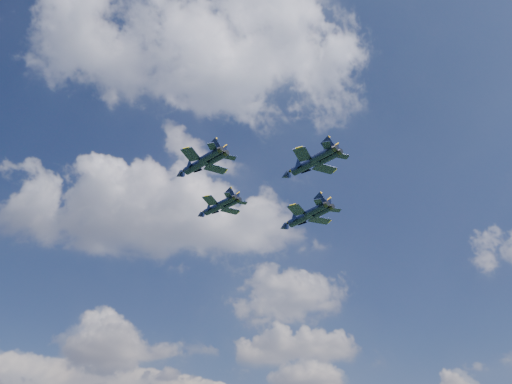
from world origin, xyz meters
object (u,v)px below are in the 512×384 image
Objects in this scene: jet_left at (195,166)px; jet_slot at (304,166)px; jet_right at (300,219)px; jet_lead at (214,209)px.

jet_left is 0.95× the size of jet_slot.
jet_left is 30.84m from jet_right.
jet_lead reaches higher than jet_left.
jet_right is (20.11, -1.07, -2.55)m from jet_lead.
jet_slot is (20.95, -2.69, -0.87)m from jet_left.
jet_slot is at bearing -97.57° from jet_lead.
jet_right is at bearing -3.93° from jet_left.
jet_lead reaches higher than jet_right.
jet_left is (-3.39, -21.05, -2.30)m from jet_lead.
jet_lead is 20.30m from jet_right.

